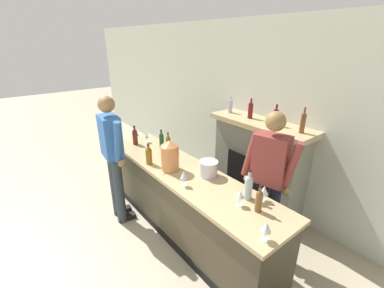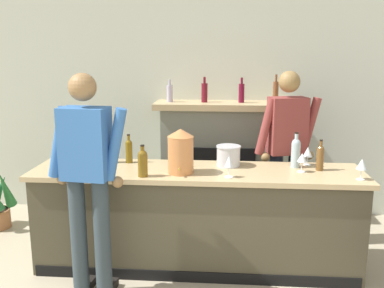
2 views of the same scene
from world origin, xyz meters
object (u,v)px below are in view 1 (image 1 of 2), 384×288
at_px(wine_bottle_merlot_tall, 259,200).
at_px(wine_glass_front_right, 264,191).
at_px(wine_glass_back_row, 266,227).
at_px(wine_bottle_port_short, 149,155).
at_px(wine_glass_mid_counter, 147,136).
at_px(wine_glass_front_left, 184,175).
at_px(person_bartender, 268,180).
at_px(ice_bucket_steel, 209,168).
at_px(wine_bottle_rose_blush, 135,136).
at_px(wine_bottle_chardonnay_pale, 248,186).
at_px(fireplace_stone, 257,165).
at_px(wine_glass_by_dispenser, 240,195).
at_px(copper_dispenser, 170,155).
at_px(wine_bottle_riesling_slim, 168,142).
at_px(wine_bottle_cabernet_heavy, 161,139).
at_px(potted_plant_corner, 146,147).
at_px(person_customer, 113,156).

distance_m(wine_bottle_merlot_tall, wine_glass_front_right, 0.19).
distance_m(wine_glass_front_right, wine_glass_back_row, 0.57).
distance_m(wine_bottle_port_short, wine_glass_front_right, 1.54).
bearing_deg(wine_glass_mid_counter, wine_glass_front_left, -12.65).
bearing_deg(wine_glass_front_left, person_bartender, 52.38).
xyz_separation_m(ice_bucket_steel, wine_bottle_rose_blush, (-1.46, -0.23, 0.04)).
height_order(wine_bottle_chardonnay_pale, wine_glass_back_row, wine_bottle_chardonnay_pale).
height_order(fireplace_stone, wine_glass_by_dispenser, fireplace_stone).
xyz_separation_m(copper_dispenser, wine_glass_front_right, (1.15, 0.36, -0.08)).
bearing_deg(wine_bottle_riesling_slim, wine_glass_front_left, -23.78).
xyz_separation_m(person_bartender, wine_bottle_merlot_tall, (0.23, -0.46, 0.06)).
relative_size(copper_dispenser, wine_bottle_riesling_slim, 1.42).
bearing_deg(wine_bottle_cabernet_heavy, wine_glass_by_dispenser, -6.21).
bearing_deg(wine_glass_front_left, wine_bottle_cabernet_heavy, 160.08).
distance_m(wine_bottle_cabernet_heavy, wine_glass_mid_counter, 0.32).
bearing_deg(wine_bottle_cabernet_heavy, wine_bottle_riesling_slim, 4.68).
bearing_deg(copper_dispenser, potted_plant_corner, 159.98).
bearing_deg(copper_dispenser, wine_bottle_riesling_slim, 148.84).
height_order(person_customer, person_bartender, person_customer).
height_order(wine_bottle_rose_blush, wine_bottle_chardonnay_pale, wine_bottle_chardonnay_pale).
bearing_deg(ice_bucket_steel, wine_bottle_cabernet_heavy, 178.39).
xyz_separation_m(wine_bottle_rose_blush, wine_glass_front_right, (2.20, 0.32, -0.01)).
xyz_separation_m(fireplace_stone, person_customer, (-1.02, -1.79, 0.30)).
distance_m(person_bartender, wine_glass_back_row, 0.89).
height_order(person_customer, copper_dispenser, person_customer).
relative_size(ice_bucket_steel, wine_glass_front_right, 1.31).
bearing_deg(wine_bottle_rose_blush, fireplace_stone, 42.53).
xyz_separation_m(person_customer, wine_bottle_chardonnay_pale, (1.70, 0.74, 0.06)).
relative_size(person_bartender, wine_glass_by_dispenser, 10.49).
bearing_deg(wine_bottle_merlot_tall, wine_bottle_port_short, -168.42).
bearing_deg(person_customer, wine_bottle_rose_blush, 126.06).
bearing_deg(wine_bottle_rose_blush, person_bartender, 16.51).
bearing_deg(copper_dispenser, wine_glass_front_right, 17.57).
relative_size(wine_bottle_merlot_tall, wine_glass_back_row, 1.57).
height_order(fireplace_stone, wine_bottle_riesling_slim, fireplace_stone).
height_order(wine_bottle_riesling_slim, wine_bottle_cabernet_heavy, wine_bottle_cabernet_heavy).
relative_size(wine_bottle_merlot_tall, wine_bottle_cabernet_heavy, 1.01).
relative_size(wine_bottle_cabernet_heavy, wine_glass_back_row, 1.55).
distance_m(wine_bottle_port_short, wine_glass_by_dispenser, 1.38).
bearing_deg(wine_bottle_riesling_slim, wine_glass_by_dispenser, -7.35).
xyz_separation_m(copper_dispenser, wine_bottle_chardonnay_pale, (1.02, 0.27, -0.05)).
height_order(potted_plant_corner, wine_glass_front_right, wine_glass_front_right).
bearing_deg(wine_bottle_chardonnay_pale, wine_bottle_merlot_tall, -23.07).
relative_size(person_bartender, wine_glass_back_row, 10.01).
bearing_deg(wine_bottle_rose_blush, wine_bottle_riesling_slim, 27.80).
distance_m(wine_bottle_rose_blush, wine_glass_front_left, 1.47).
distance_m(ice_bucket_steel, wine_bottle_chardonnay_pale, 0.61).
xyz_separation_m(potted_plant_corner, wine_bottle_port_short, (1.87, -0.92, 0.76)).
bearing_deg(copper_dispenser, ice_bucket_steel, 33.57).
relative_size(copper_dispenser, wine_glass_back_row, 2.20).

